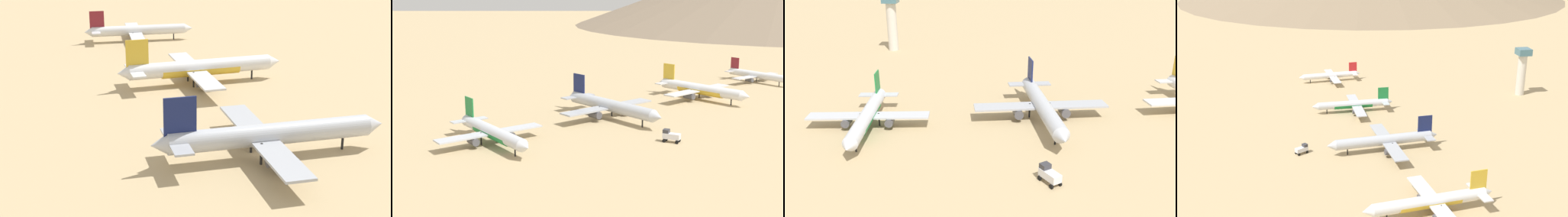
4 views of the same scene
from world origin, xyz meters
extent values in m
plane|color=tan|center=(0.00, 0.00, 0.00)|extent=(1800.00, 1800.00, 0.00)
cylinder|color=silver|center=(9.99, -49.88, 4.15)|extent=(35.71, 5.93, 3.75)
cone|color=silver|center=(29.30, -48.69, 4.15)|extent=(3.38, 3.86, 3.68)
cone|color=silver|center=(-9.13, -51.06, 4.15)|extent=(2.97, 3.54, 3.38)
cube|color=#197A38|center=(-5.58, -50.84, 8.54)|extent=(5.44, 0.68, 6.91)
cube|color=#B6BBC5|center=(-6.17, -50.87, 4.52)|extent=(3.88, 12.02, 0.36)
cube|color=#B6BBC5|center=(8.51, -49.97, 3.49)|extent=(6.99, 33.81, 0.44)
cylinder|color=#4C4C54|center=(8.94, -44.01, 2.13)|extent=(4.28, 2.52, 2.27)
cylinder|color=#4C4C54|center=(9.66, -55.83, 2.13)|extent=(4.28, 2.52, 2.27)
cylinder|color=black|center=(23.47, -49.05, 1.89)|extent=(0.43, 0.43, 3.77)
cylinder|color=black|center=(7.37, -47.47, 1.89)|extent=(0.43, 0.43, 3.77)
cylinder|color=black|center=(7.68, -52.59, 1.89)|extent=(0.43, 0.43, 3.77)
cylinder|color=#197A38|center=(9.99, -49.88, 3.87)|extent=(19.74, 4.95, 3.76)
cylinder|color=#B2B7C1|center=(2.22, -1.30, 4.80)|extent=(41.39, 9.22, 4.35)
cone|color=#B2B7C1|center=(24.47, 1.37, 4.80)|extent=(4.14, 4.66, 4.26)
cone|color=#B2B7C1|center=(-19.80, -3.94, 4.80)|extent=(3.64, 4.26, 3.91)
cube|color=#141E51|center=(-15.72, -3.45, 9.89)|extent=(6.29, 1.15, 8.00)
cube|color=#A4A8B2|center=(-16.40, -3.54, 5.24)|extent=(5.27, 14.06, 0.41)
cube|color=#A4A8B2|center=(0.52, -1.50, 4.04)|extent=(10.31, 39.28, 0.51)
cylinder|color=#4C4C54|center=(0.61, 5.42, 2.47)|extent=(5.08, 3.18, 2.63)
cylinder|color=#4C4C54|center=(2.24, -8.21, 2.47)|extent=(5.08, 3.18, 2.63)
cylinder|color=black|center=(17.75, 0.56, 2.18)|extent=(0.50, 0.50, 4.37)
cylinder|color=black|center=(-0.97, 1.31, 2.18)|extent=(0.50, 0.50, 4.37)
cylinder|color=black|center=(-0.26, -4.59, 2.18)|extent=(0.50, 0.50, 4.37)
cone|color=silver|center=(-25.54, 45.86, 4.57)|extent=(3.58, 4.14, 3.72)
cube|color=silver|center=(-22.31, 46.37, 4.98)|extent=(5.45, 13.43, 0.39)
cube|color=silver|center=(36.52, -3.15, 1.95)|extent=(5.62, 4.72, 1.70)
cube|color=#333338|center=(35.09, -4.06, 3.35)|extent=(2.63, 2.71, 1.10)
cylinder|color=black|center=(35.47, -5.18, 0.55)|extent=(1.12, 0.88, 1.10)
cylinder|color=black|center=(34.24, -3.24, 0.55)|extent=(1.12, 0.88, 1.10)
cylinder|color=black|center=(38.81, -3.07, 0.55)|extent=(1.12, 0.88, 1.10)
cylinder|color=black|center=(37.58, -1.13, 0.55)|extent=(1.12, 0.88, 1.10)
cylinder|color=beige|center=(-85.68, -64.76, 11.37)|extent=(4.80, 4.80, 22.75)
camera|label=1|loc=(-26.77, -111.55, 50.16)|focal=57.40mm
camera|label=2|loc=(156.46, -111.23, 46.59)|focal=50.30mm
camera|label=3|loc=(113.14, -15.46, 46.74)|focal=37.82mm
camera|label=4|loc=(33.87, 186.05, 87.95)|focal=45.55mm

